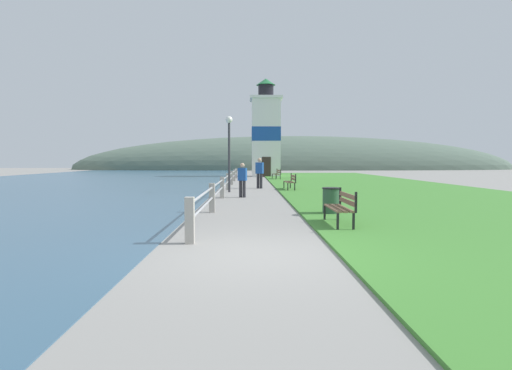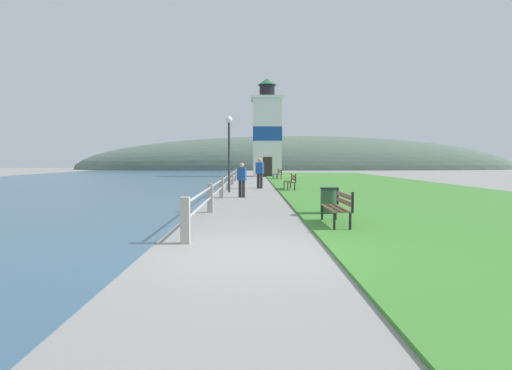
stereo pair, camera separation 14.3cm
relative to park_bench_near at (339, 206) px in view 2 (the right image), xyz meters
The scene contains 13 objects.
ground_plane 3.76m from the park_bench_near, 126.24° to the right, with size 160.00×160.00×0.00m, color gray.
grass_verge 15.43m from the park_bench_near, 70.17° to the left, with size 12.00×52.53×0.06m.
water_strip 21.70m from the park_bench_near, 138.02° to the left, with size 24.00×84.04×0.01m.
seawall_railing 12.88m from the park_bench_near, 105.89° to the left, with size 0.18×28.94×0.94m.
park_bench_near is the anchor object (origin of this frame).
park_bench_midway 12.11m from the park_bench_near, 90.11° to the left, with size 0.53×1.78×0.94m.
park_bench_far 24.52m from the park_bench_near, 89.78° to the left, with size 0.68×1.79×0.94m.
lighthouse 31.59m from the park_bench_near, 91.12° to the left, with size 3.29×3.29×10.01m.
person_strolling 8.40m from the park_bench_near, 108.33° to the left, with size 0.43×0.32×1.55m.
person_by_railing 13.77m from the park_bench_near, 97.17° to the left, with size 0.50×0.39×1.80m.
trash_bin 2.15m from the park_bench_near, 85.53° to the left, with size 0.54×0.54×0.84m.
lamp_post 11.67m from the park_bench_near, 107.13° to the left, with size 0.36×0.36×3.96m.
distant_hillside 62.29m from the park_bench_near, 84.65° to the left, with size 80.00×16.00×12.00m.
Camera 2 is at (0.01, -6.96, 1.68)m, focal length 28.00 mm.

